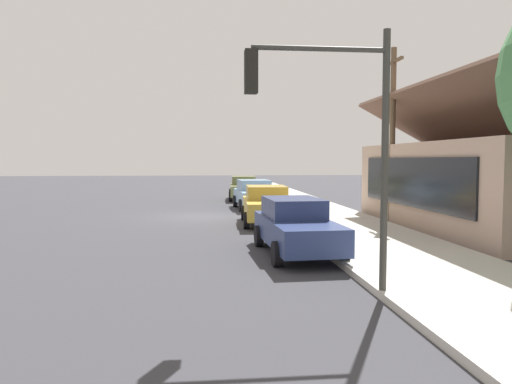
{
  "coord_description": "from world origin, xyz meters",
  "views": [
    {
      "loc": [
        23.17,
        0.14,
        2.72
      ],
      "look_at": [
        0.07,
        2.57,
        1.16
      ],
      "focal_mm": 33.92,
      "sensor_mm": 36.0,
      "label": 1
    }
  ],
  "objects_px": {
    "traffic_light_main": "(332,119)",
    "utility_pole_wooden": "(392,132)",
    "fire_hydrant_red": "(302,212)",
    "car_skyblue": "(255,194)",
    "car_mustard": "(267,204)",
    "car_olive": "(244,188)",
    "car_navy": "(296,226)"
  },
  "relations": [
    {
      "from": "traffic_light_main",
      "to": "utility_pole_wooden",
      "type": "bearing_deg",
      "value": 153.16
    },
    {
      "from": "fire_hydrant_red",
      "to": "traffic_light_main",
      "type": "bearing_deg",
      "value": -8.56
    },
    {
      "from": "car_skyblue",
      "to": "car_mustard",
      "type": "height_order",
      "value": "same"
    },
    {
      "from": "traffic_light_main",
      "to": "car_mustard",
      "type": "bearing_deg",
      "value": 178.98
    },
    {
      "from": "car_skyblue",
      "to": "traffic_light_main",
      "type": "distance_m",
      "value": 17.63
    },
    {
      "from": "utility_pole_wooden",
      "to": "fire_hydrant_red",
      "type": "xyz_separation_m",
      "value": [
        0.16,
        -4.0,
        -3.43
      ]
    },
    {
      "from": "car_olive",
      "to": "fire_hydrant_red",
      "type": "xyz_separation_m",
      "value": [
        12.48,
        1.48,
        -0.32
      ]
    },
    {
      "from": "car_skyblue",
      "to": "car_olive",
      "type": "bearing_deg",
      "value": 178.12
    },
    {
      "from": "car_navy",
      "to": "traffic_light_main",
      "type": "xyz_separation_m",
      "value": [
        4.56,
        -0.19,
        2.68
      ]
    },
    {
      "from": "car_navy",
      "to": "fire_hydrant_red",
      "type": "distance_m",
      "value": 6.64
    },
    {
      "from": "utility_pole_wooden",
      "to": "fire_hydrant_red",
      "type": "relative_size",
      "value": 10.56
    },
    {
      "from": "traffic_light_main",
      "to": "fire_hydrant_red",
      "type": "distance_m",
      "value": 11.55
    },
    {
      "from": "traffic_light_main",
      "to": "car_skyblue",
      "type": "bearing_deg",
      "value": 178.98
    },
    {
      "from": "car_mustard",
      "to": "car_navy",
      "type": "distance_m",
      "value": 6.66
    },
    {
      "from": "car_skyblue",
      "to": "car_mustard",
      "type": "bearing_deg",
      "value": -4.15
    },
    {
      "from": "car_navy",
      "to": "traffic_light_main",
      "type": "height_order",
      "value": "traffic_light_main"
    },
    {
      "from": "car_skyblue",
      "to": "car_navy",
      "type": "distance_m",
      "value": 12.86
    },
    {
      "from": "car_mustard",
      "to": "fire_hydrant_red",
      "type": "distance_m",
      "value": 1.51
    },
    {
      "from": "car_navy",
      "to": "traffic_light_main",
      "type": "relative_size",
      "value": 0.92
    },
    {
      "from": "car_olive",
      "to": "car_navy",
      "type": "height_order",
      "value": "same"
    },
    {
      "from": "car_mustard",
      "to": "utility_pole_wooden",
      "type": "xyz_separation_m",
      "value": [
        0.03,
        5.46,
        3.11
      ]
    },
    {
      "from": "car_skyblue",
      "to": "traffic_light_main",
      "type": "relative_size",
      "value": 0.85
    },
    {
      "from": "car_skyblue",
      "to": "utility_pole_wooden",
      "type": "bearing_deg",
      "value": 37.48
    },
    {
      "from": "car_olive",
      "to": "traffic_light_main",
      "type": "distance_m",
      "value": 23.66
    },
    {
      "from": "utility_pole_wooden",
      "to": "car_olive",
      "type": "bearing_deg",
      "value": -156.02
    },
    {
      "from": "utility_pole_wooden",
      "to": "car_skyblue",
      "type": "bearing_deg",
      "value": -139.39
    },
    {
      "from": "fire_hydrant_red",
      "to": "car_skyblue",
      "type": "bearing_deg",
      "value": -168.1
    },
    {
      "from": "car_mustard",
      "to": "car_navy",
      "type": "xyz_separation_m",
      "value": [
        6.66,
        -0.01,
        -0.0
      ]
    },
    {
      "from": "car_olive",
      "to": "fire_hydrant_red",
      "type": "bearing_deg",
      "value": 9.92
    },
    {
      "from": "car_skyblue",
      "to": "fire_hydrant_red",
      "type": "bearing_deg",
      "value": 8.78
    },
    {
      "from": "car_olive",
      "to": "car_mustard",
      "type": "bearing_deg",
      "value": 3.25
    },
    {
      "from": "utility_pole_wooden",
      "to": "car_mustard",
      "type": "bearing_deg",
      "value": -90.35
    }
  ]
}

